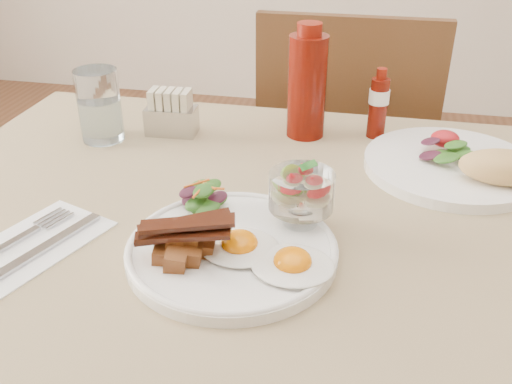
% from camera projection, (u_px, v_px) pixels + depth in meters
% --- Properties ---
extents(table, '(1.33, 0.88, 0.75)m').
position_uv_depth(table, '(318.00, 272.00, 0.87)').
color(table, '#54311A').
rests_on(table, ground).
extents(chair_far, '(0.42, 0.42, 0.93)m').
position_uv_depth(chair_far, '(343.00, 163.00, 1.50)').
color(chair_far, '#54311A').
rests_on(chair_far, ground).
extents(main_plate, '(0.28, 0.28, 0.02)m').
position_uv_depth(main_plate, '(232.00, 250.00, 0.75)').
color(main_plate, white).
rests_on(main_plate, table).
extents(fried_eggs, '(0.20, 0.14, 0.03)m').
position_uv_depth(fried_eggs, '(265.00, 254.00, 0.72)').
color(fried_eggs, white).
rests_on(fried_eggs, main_plate).
extents(bacon_potato_pile, '(0.13, 0.08, 0.06)m').
position_uv_depth(bacon_potato_pile, '(183.00, 241.00, 0.71)').
color(bacon_potato_pile, brown).
rests_on(bacon_potato_pile, main_plate).
extents(side_salad, '(0.08, 0.07, 0.04)m').
position_uv_depth(side_salad, '(204.00, 198.00, 0.82)').
color(side_salad, '#1A4E14').
rests_on(side_salad, main_plate).
extents(fruit_cup, '(0.09, 0.09, 0.09)m').
position_uv_depth(fruit_cup, '(301.00, 191.00, 0.77)').
color(fruit_cup, white).
rests_on(fruit_cup, main_plate).
extents(second_plate, '(0.30, 0.29, 0.07)m').
position_uv_depth(second_plate, '(464.00, 164.00, 0.95)').
color(second_plate, white).
rests_on(second_plate, table).
extents(ketchup_bottle, '(0.09, 0.09, 0.21)m').
position_uv_depth(ketchup_bottle, '(307.00, 85.00, 1.06)').
color(ketchup_bottle, '#590D05').
rests_on(ketchup_bottle, table).
extents(hot_sauce_bottle, '(0.05, 0.05, 0.13)m').
position_uv_depth(hot_sauce_bottle, '(378.00, 104.00, 1.07)').
color(hot_sauce_bottle, '#590D05').
rests_on(hot_sauce_bottle, table).
extents(sugar_caddy, '(0.10, 0.06, 0.09)m').
position_uv_depth(sugar_caddy, '(171.00, 115.00, 1.09)').
color(sugar_caddy, '#ADADB2').
rests_on(sugar_caddy, table).
extents(water_glass, '(0.08, 0.08, 0.13)m').
position_uv_depth(water_glass, '(100.00, 110.00, 1.06)').
color(water_glass, white).
rests_on(water_glass, table).
extents(napkin_cutlery, '(0.19, 0.25, 0.01)m').
position_uv_depth(napkin_cutlery, '(27.00, 248.00, 0.77)').
color(napkin_cutlery, white).
rests_on(napkin_cutlery, table).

